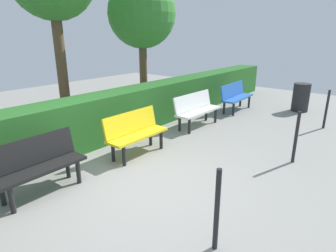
{
  "coord_description": "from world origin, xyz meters",
  "views": [
    {
      "loc": [
        2.89,
        3.03,
        2.33
      ],
      "look_at": [
        -1.37,
        -0.4,
        0.55
      ],
      "focal_mm": 30.4,
      "sensor_mm": 36.0,
      "label": 1
    }
  ],
  "objects_px": {
    "tree_near": "(142,14)",
    "bench_yellow": "(135,131)",
    "bench_black": "(38,163)",
    "trash_bin": "(301,97)",
    "bench_blue": "(236,96)",
    "bench_white": "(196,108)"
  },
  "relations": [
    {
      "from": "bench_blue",
      "to": "tree_near",
      "type": "bearing_deg",
      "value": -58.23
    },
    {
      "from": "bench_black",
      "to": "tree_near",
      "type": "xyz_separation_m",
      "value": [
        -4.74,
        -2.3,
        2.39
      ]
    },
    {
      "from": "trash_bin",
      "to": "tree_near",
      "type": "bearing_deg",
      "value": -54.66
    },
    {
      "from": "bench_blue",
      "to": "tree_near",
      "type": "relative_size",
      "value": 0.39
    },
    {
      "from": "bench_white",
      "to": "bench_yellow",
      "type": "xyz_separation_m",
      "value": [
        2.29,
        0.06,
        -0.0
      ]
    },
    {
      "from": "bench_black",
      "to": "trash_bin",
      "type": "xyz_separation_m",
      "value": [
        -7.6,
        1.72,
        -0.04
      ]
    },
    {
      "from": "tree_near",
      "to": "trash_bin",
      "type": "distance_m",
      "value": 5.5
    },
    {
      "from": "bench_yellow",
      "to": "bench_black",
      "type": "xyz_separation_m",
      "value": [
        1.96,
        -0.1,
        -0.0
      ]
    },
    {
      "from": "trash_bin",
      "to": "bench_yellow",
      "type": "bearing_deg",
      "value": -16.07
    },
    {
      "from": "bench_white",
      "to": "tree_near",
      "type": "height_order",
      "value": "tree_near"
    },
    {
      "from": "bench_black",
      "to": "bench_yellow",
      "type": "bearing_deg",
      "value": 176.61
    },
    {
      "from": "bench_blue",
      "to": "trash_bin",
      "type": "height_order",
      "value": "trash_bin"
    },
    {
      "from": "bench_blue",
      "to": "bench_black",
      "type": "bearing_deg",
      "value": -3.16
    },
    {
      "from": "bench_yellow",
      "to": "bench_black",
      "type": "height_order",
      "value": "same"
    },
    {
      "from": "tree_near",
      "to": "bench_blue",
      "type": "bearing_deg",
      "value": 124.0
    },
    {
      "from": "tree_near",
      "to": "bench_yellow",
      "type": "bearing_deg",
      "value": 40.81
    },
    {
      "from": "bench_blue",
      "to": "bench_yellow",
      "type": "height_order",
      "value": "same"
    },
    {
      "from": "bench_blue",
      "to": "bench_yellow",
      "type": "bearing_deg",
      "value": -2.31
    },
    {
      "from": "bench_blue",
      "to": "bench_yellow",
      "type": "relative_size",
      "value": 1.14
    },
    {
      "from": "tree_near",
      "to": "bench_white",
      "type": "bearing_deg",
      "value": 78.14
    },
    {
      "from": "bench_white",
      "to": "bench_black",
      "type": "xyz_separation_m",
      "value": [
        4.25,
        -0.03,
        -0.0
      ]
    },
    {
      "from": "bench_blue",
      "to": "bench_black",
      "type": "relative_size",
      "value": 1.14
    }
  ]
}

